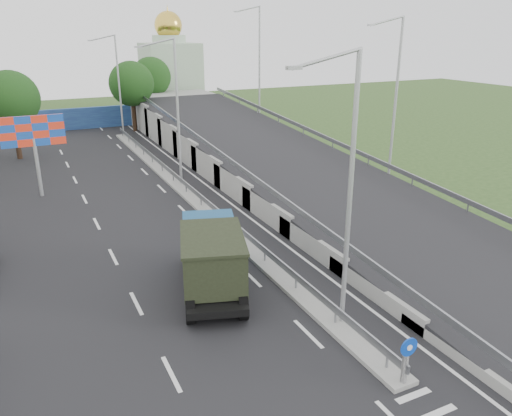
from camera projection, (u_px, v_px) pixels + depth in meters
road_surface at (160, 220)px, 29.82m from camera, size 26.00×90.00×0.04m
median at (186, 193)px, 34.40m from camera, size 1.00×44.00×0.20m
overpass_ramp at (282, 158)px, 36.92m from camera, size 10.00×50.00×3.50m
median_guardrail at (186, 184)px, 34.18m from camera, size 0.09×44.00×0.71m
sign_bollard at (406, 360)px, 15.61m from camera, size 0.64×0.23×1.67m
lamp_post_near at (346, 182)px, 17.27m from camera, size 2.74×0.18×10.08m
lamp_post_mid at (175, 106)px, 34.21m from camera, size 2.74×0.18×10.08m
lamp_post_far at (117, 80)px, 51.14m from camera, size 2.74×0.18×10.08m
blue_wall at (73, 119)px, 56.09m from camera, size 30.00×0.50×2.40m
church at (171, 72)px, 67.21m from camera, size 7.00×7.00×13.80m
billboard at (33, 136)px, 32.71m from camera, size 4.00×0.24×5.50m
tree_left_mid at (10, 99)px, 42.13m from camera, size 4.80×4.80×7.60m
tree_median_far at (131, 84)px, 53.82m from camera, size 4.80×4.80×7.60m
tree_ramp_far at (151, 77)px, 61.38m from camera, size 4.80×4.80×7.60m
dump_truck at (212, 256)px, 21.46m from camera, size 4.19×6.93×2.88m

